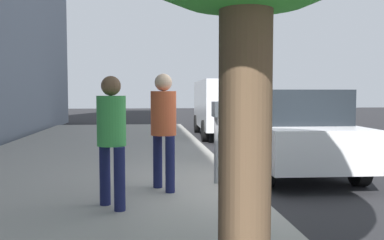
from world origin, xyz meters
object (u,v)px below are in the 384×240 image
at_px(pedestrian_at_meter, 164,121).
at_px(parked_sedan_near, 290,131).
at_px(pedestrian_bystander, 111,130).
at_px(parked_van_far, 225,104).
at_px(parking_meter, 216,125).

bearing_deg(pedestrian_at_meter, parked_sedan_near, 8.62).
bearing_deg(pedestrian_at_meter, pedestrian_bystander, -154.02).
height_order(parked_sedan_near, parked_van_far, parked_van_far).
bearing_deg(parked_sedan_near, parking_meter, 130.40).
bearing_deg(pedestrian_at_meter, parking_meter, -3.51).
bearing_deg(parking_meter, parked_van_far, -11.55).
relative_size(pedestrian_at_meter, parked_van_far, 0.35).
distance_m(parked_sedan_near, parked_van_far, 7.57).
xyz_separation_m(pedestrian_at_meter, pedestrian_bystander, (-0.98, 0.74, -0.06)).
height_order(parking_meter, pedestrian_bystander, pedestrian_bystander).
bearing_deg(parked_van_far, parked_sedan_near, 179.99).
bearing_deg(pedestrian_at_meter, parked_van_far, 46.86).
distance_m(parking_meter, pedestrian_at_meter, 1.00).
height_order(pedestrian_bystander, parked_van_far, parked_van_far).
relative_size(pedestrian_at_meter, parked_sedan_near, 0.42).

